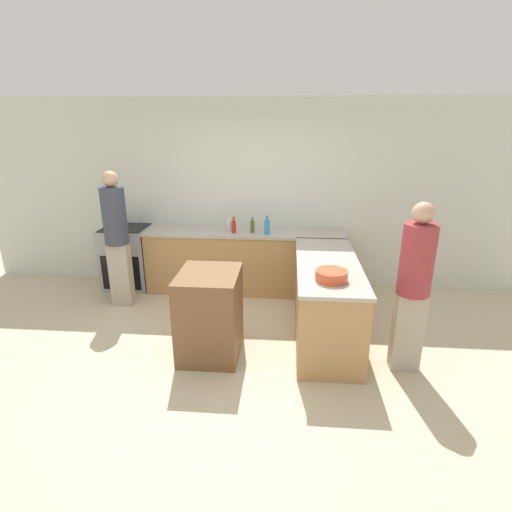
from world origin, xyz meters
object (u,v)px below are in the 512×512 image
(hot_sauce_bottle, at_px, (234,226))
(person_by_range, at_px, (116,234))
(mixing_bowl, at_px, (331,276))
(person_at_peninsula, at_px, (414,282))
(range_oven, at_px, (128,257))
(olive_oil_bottle, at_px, (252,226))
(island_table, at_px, (210,314))
(vinegar_bottle_clear, at_px, (230,225))
(dish_soap_bottle, at_px, (267,227))

(hot_sauce_bottle, relative_size, person_by_range, 0.13)
(mixing_bowl, height_order, hot_sauce_bottle, hot_sauce_bottle)
(mixing_bowl, height_order, person_at_peninsula, person_at_peninsula)
(hot_sauce_bottle, height_order, person_by_range, person_by_range)
(range_oven, xyz_separation_m, olive_oil_bottle, (1.87, -0.08, 0.53))
(island_table, relative_size, person_at_peninsula, 0.54)
(mixing_bowl, bearing_deg, person_by_range, 156.59)
(vinegar_bottle_clear, bearing_deg, person_by_range, -156.09)
(range_oven, height_order, mixing_bowl, mixing_bowl)
(person_by_range, bearing_deg, person_at_peninsula, -19.32)
(person_at_peninsula, bearing_deg, vinegar_bottle_clear, 138.17)
(dish_soap_bottle, distance_m, hot_sauce_bottle, 0.46)
(mixing_bowl, height_order, vinegar_bottle_clear, vinegar_bottle_clear)
(vinegar_bottle_clear, bearing_deg, mixing_bowl, -54.49)
(island_table, height_order, person_at_peninsula, person_at_peninsula)
(hot_sauce_bottle, height_order, person_at_peninsula, person_at_peninsula)
(range_oven, relative_size, dish_soap_bottle, 3.49)
(hot_sauce_bottle, bearing_deg, person_at_peninsula, -41.16)
(mixing_bowl, bearing_deg, vinegar_bottle_clear, 125.51)
(mixing_bowl, height_order, person_by_range, person_by_range)
(vinegar_bottle_clear, xyz_separation_m, person_by_range, (-1.39, -0.62, 0.01))
(island_table, bearing_deg, dish_soap_bottle, 72.01)
(dish_soap_bottle, height_order, olive_oil_bottle, dish_soap_bottle)
(vinegar_bottle_clear, relative_size, olive_oil_bottle, 0.96)
(range_oven, height_order, island_table, island_table)
(mixing_bowl, height_order, olive_oil_bottle, olive_oil_bottle)
(hot_sauce_bottle, bearing_deg, vinegar_bottle_clear, 124.36)
(dish_soap_bottle, height_order, vinegar_bottle_clear, dish_soap_bottle)
(person_at_peninsula, bearing_deg, dish_soap_bottle, 131.79)
(mixing_bowl, distance_m, olive_oil_bottle, 1.94)
(island_table, bearing_deg, mixing_bowl, -2.85)
(vinegar_bottle_clear, height_order, person_by_range, person_by_range)
(range_oven, height_order, hot_sauce_bottle, hot_sauce_bottle)
(olive_oil_bottle, bearing_deg, person_by_range, -162.22)
(olive_oil_bottle, xyz_separation_m, person_by_range, (-1.72, -0.55, 0.00))
(dish_soap_bottle, bearing_deg, mixing_bowl, -65.93)
(person_by_range, bearing_deg, mixing_bowl, -23.41)
(dish_soap_bottle, height_order, person_by_range, person_by_range)
(mixing_bowl, distance_m, dish_soap_bottle, 1.77)
(hot_sauce_bottle, xyz_separation_m, person_by_range, (-1.46, -0.51, -0.00))
(island_table, xyz_separation_m, hot_sauce_bottle, (0.04, 1.60, 0.54))
(vinegar_bottle_clear, bearing_deg, range_oven, 179.55)
(mixing_bowl, relative_size, person_at_peninsula, 0.18)
(range_oven, relative_size, olive_oil_bottle, 4.24)
(range_oven, bearing_deg, person_by_range, -76.29)
(person_by_range, distance_m, person_at_peninsula, 3.62)
(dish_soap_bottle, bearing_deg, vinegar_bottle_clear, 164.95)
(dish_soap_bottle, distance_m, olive_oil_bottle, 0.22)
(island_table, relative_size, mixing_bowl, 2.92)
(hot_sauce_bottle, relative_size, olive_oil_bottle, 1.05)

